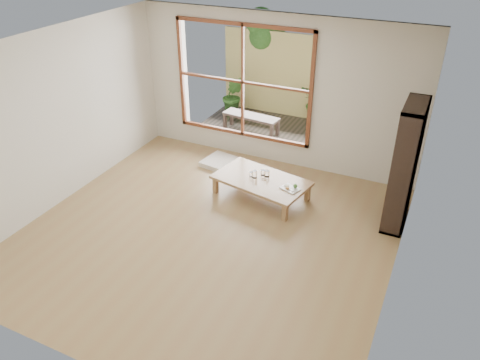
# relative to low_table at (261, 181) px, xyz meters

# --- Properties ---
(ground) EXTENTS (5.00, 5.00, 0.00)m
(ground) POSITION_rel_low_table_xyz_m (-0.29, -1.20, -0.28)
(ground) COLOR #9A7D4D
(ground) RESTS_ON ground
(low_table) EXTENTS (1.59, 1.09, 0.32)m
(low_table) POSITION_rel_low_table_xyz_m (0.00, 0.00, 0.00)
(low_table) COLOR #9E7C4C
(low_table) RESTS_ON ground
(floor_cushion) EXTENTS (0.66, 0.66, 0.08)m
(floor_cushion) POSITION_rel_low_table_xyz_m (-1.07, 0.69, -0.24)
(floor_cushion) COLOR white
(floor_cushion) RESTS_ON ground
(bookshelf) EXTENTS (0.29, 0.82, 1.83)m
(bookshelf) POSITION_rel_low_table_xyz_m (2.05, 0.22, 0.63)
(bookshelf) COLOR black
(bookshelf) RESTS_ON ground
(glass_tall) EXTENTS (0.07, 0.07, 0.13)m
(glass_tall) POSITION_rel_low_table_xyz_m (-0.11, -0.00, 0.10)
(glass_tall) COLOR silver
(glass_tall) RESTS_ON low_table
(glass_mid) EXTENTS (0.07, 0.07, 0.11)m
(glass_mid) POSITION_rel_low_table_xyz_m (0.05, 0.11, 0.09)
(glass_mid) COLOR silver
(glass_mid) RESTS_ON low_table
(glass_short) EXTENTS (0.07, 0.07, 0.09)m
(glass_short) POSITION_rel_low_table_xyz_m (-0.02, 0.13, 0.08)
(glass_short) COLOR silver
(glass_short) RESTS_ON low_table
(glass_small) EXTENTS (0.06, 0.06, 0.08)m
(glass_small) POSITION_rel_low_table_xyz_m (-0.17, 0.01, 0.08)
(glass_small) COLOR silver
(glass_small) RESTS_ON low_table
(food_tray) EXTENTS (0.32, 0.28, 0.09)m
(food_tray) POSITION_rel_low_table_xyz_m (0.53, -0.09, 0.06)
(food_tray) COLOR white
(food_tray) RESTS_ON low_table
(deck) EXTENTS (2.80, 2.00, 0.05)m
(deck) POSITION_rel_low_table_xyz_m (-0.89, 2.36, -0.28)
(deck) COLOR #322A24
(deck) RESTS_ON ground
(garden_bench) EXTENTS (1.19, 0.46, 0.37)m
(garden_bench) POSITION_rel_low_table_xyz_m (-1.13, 2.15, 0.05)
(garden_bench) COLOR black
(garden_bench) RESTS_ON deck
(bamboo_fence) EXTENTS (2.80, 0.06, 1.80)m
(bamboo_fence) POSITION_rel_low_table_xyz_m (-0.89, 3.36, 0.62)
(bamboo_fence) COLOR tan
(bamboo_fence) RESTS_ON ground
(shrub_right) EXTENTS (1.12, 1.06, 0.99)m
(shrub_right) POSITION_rel_low_table_xyz_m (0.05, 3.11, 0.24)
(shrub_right) COLOR #325D22
(shrub_right) RESTS_ON deck
(shrub_left) EXTENTS (0.58, 0.51, 0.89)m
(shrub_left) POSITION_rel_low_table_xyz_m (-1.86, 2.84, 0.19)
(shrub_left) COLOR #325D22
(shrub_left) RESTS_ON deck
(garden_tree) EXTENTS (1.04, 0.85, 2.22)m
(garden_tree) POSITION_rel_low_table_xyz_m (-1.56, 3.67, 1.35)
(garden_tree) COLOR #4C3D2D
(garden_tree) RESTS_ON ground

